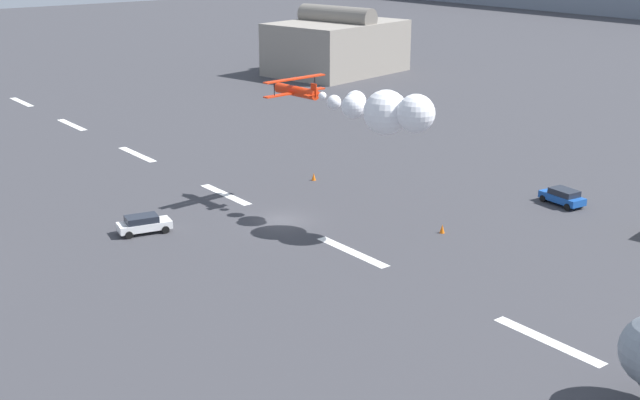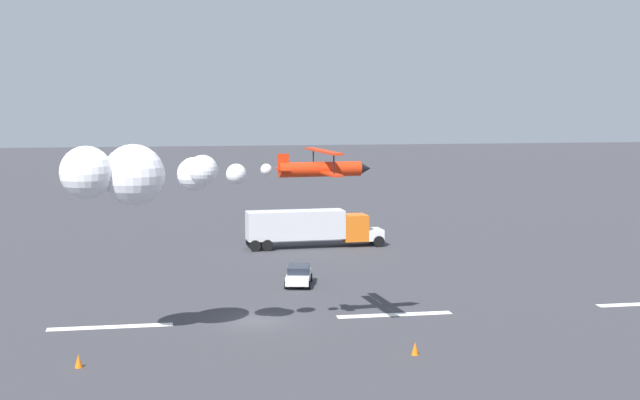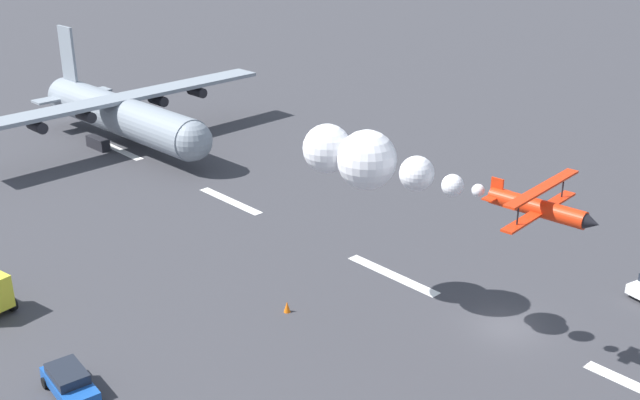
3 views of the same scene
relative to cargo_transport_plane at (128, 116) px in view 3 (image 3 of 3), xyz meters
The scene contains 8 objects.
ground_plane 47.66m from the cargo_transport_plane, behind, with size 440.00×440.00×0.00m, color #38383D.
runway_stripe_4 38.21m from the cargo_transport_plane, behind, with size 8.00×0.90×0.01m, color white.
runway_stripe_5 19.40m from the cargo_transport_plane, behind, with size 8.00×0.90×0.01m, color white.
runway_stripe_6 3.67m from the cargo_transport_plane, 92.72° to the left, with size 8.00×0.90×0.01m, color white.
cargo_transport_plane is the anchor object (origin of this frame).
stunt_biplane_red 41.56m from the cargo_transport_plane, behind, with size 18.66×6.88×3.63m.
airport_staff_sedan 42.99m from the cargo_transport_plane, 145.49° to the left, with size 4.42×2.38×1.52m.
traffic_cone_far 38.25m from the cargo_transport_plane, 164.67° to the left, with size 0.44×0.44×0.75m, color orange.
Camera 3 is at (-22.26, 36.77, 25.46)m, focal length 43.21 mm.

